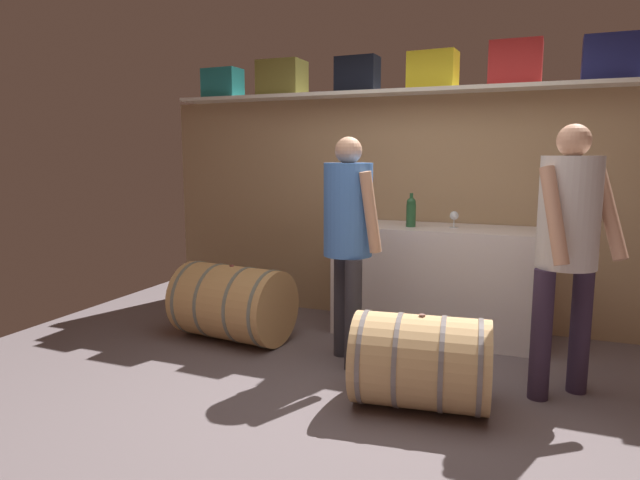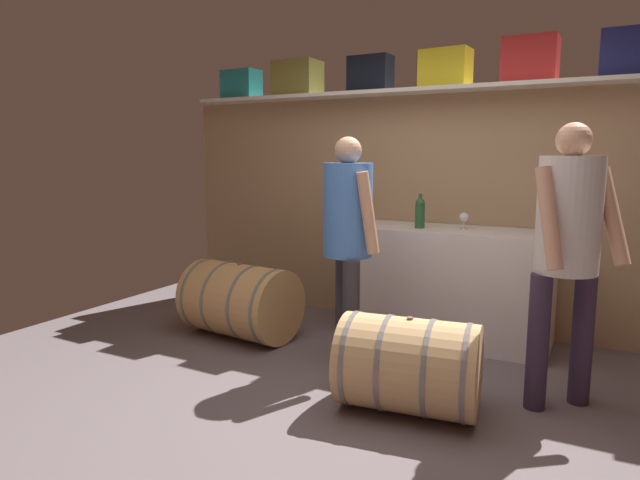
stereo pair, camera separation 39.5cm
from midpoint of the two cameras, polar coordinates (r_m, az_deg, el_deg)
ground_plane at (r=3.83m, az=3.56°, el=-14.47°), size 6.37×7.22×0.02m
back_wall_panel at (r=5.00m, az=9.12°, el=2.95°), size 5.17×0.10×2.01m
high_shelf_board at (r=4.86m, az=9.01°, el=14.84°), size 4.76×0.40×0.03m
toolcase_teal at (r=5.68m, az=-12.01°, el=15.42°), size 0.36×0.24×0.28m
toolcase_olive at (r=5.36m, az=-6.11°, el=16.17°), size 0.41×0.30×0.32m
toolcase_black at (r=5.06m, az=1.53°, el=16.60°), size 0.37×0.22×0.30m
toolcase_yellow at (r=4.88m, az=9.14°, el=16.80°), size 0.41×0.27×0.30m
toolcase_red at (r=4.78m, az=17.15°, el=16.92°), size 0.40×0.29×0.34m
toolcase_navy at (r=4.76m, az=25.58°, el=16.47°), size 0.40×0.24×0.34m
work_cabinet at (r=4.70m, az=9.47°, el=-4.20°), size 1.64×0.63×0.91m
wine_bottle_green at (r=4.58m, az=6.91°, el=2.92°), size 0.08×0.08×0.28m
wine_glass at (r=4.58m, az=11.23°, el=2.38°), size 0.07×0.07×0.13m
red_funnel at (r=4.80m, az=1.59°, el=2.50°), size 0.11×0.11×0.13m
wine_barrel_near at (r=3.39m, az=6.98°, el=-12.32°), size 0.85×0.64×0.57m
wine_barrel_far at (r=4.63m, az=-11.40°, el=-6.36°), size 0.96×0.71×0.62m
winemaker_pouring at (r=3.58m, az=21.32°, el=0.64°), size 0.55×0.53×1.68m
visitor_tasting at (r=3.91m, az=0.09°, el=1.36°), size 0.46×0.50×1.62m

